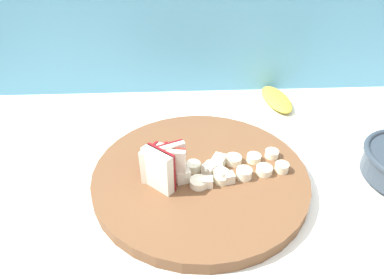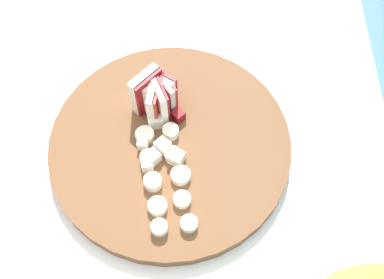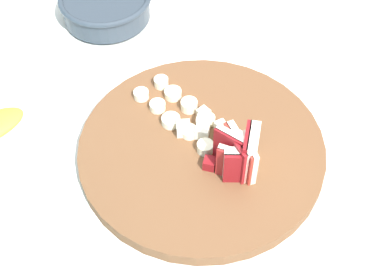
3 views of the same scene
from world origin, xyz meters
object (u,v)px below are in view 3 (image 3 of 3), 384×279
at_px(cutting_board, 201,149).
at_px(ceramic_bowl, 106,5).
at_px(apple_dice_pile, 207,134).
at_px(banana_slice_rows, 183,113).
at_px(apple_wedge_fan, 240,155).

height_order(cutting_board, ceramic_bowl, ceramic_bowl).
height_order(apple_dice_pile, ceramic_bowl, ceramic_bowl).
xyz_separation_m(cutting_board, banana_slice_rows, (0.06, -0.00, 0.02)).
distance_m(cutting_board, banana_slice_rows, 0.06).
relative_size(apple_dice_pile, banana_slice_rows, 0.61).
relative_size(cutting_board, ceramic_bowl, 2.14).
bearing_deg(banana_slice_rows, apple_wedge_fan, -172.01).
xyz_separation_m(banana_slice_rows, ceramic_bowl, (0.29, -0.01, 0.00)).
bearing_deg(cutting_board, apple_dice_pile, -65.34).
bearing_deg(banana_slice_rows, apple_dice_pile, -170.85).
bearing_deg(ceramic_bowl, banana_slice_rows, 177.69).
bearing_deg(apple_wedge_fan, ceramic_bowl, 0.75).
distance_m(cutting_board, apple_wedge_fan, 0.08).
height_order(cutting_board, apple_wedge_fan, apple_wedge_fan).
xyz_separation_m(apple_wedge_fan, apple_dice_pile, (0.07, 0.01, -0.02)).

